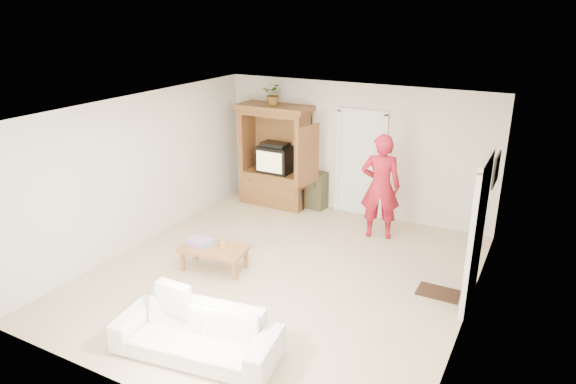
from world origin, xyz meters
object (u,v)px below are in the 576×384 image
(armoire, at_px, (276,162))
(man, at_px, (380,187))
(sofa, at_px, (197,333))
(coffee_table, at_px, (214,250))

(armoire, relative_size, man, 1.10)
(sofa, bearing_deg, man, 70.80)
(sofa, xyz_separation_m, coffee_table, (-1.07, 1.84, 0.04))
(man, xyz_separation_m, sofa, (-0.81, -4.26, -0.67))
(armoire, xyz_separation_m, man, (2.44, -0.58, 0.05))
(man, relative_size, sofa, 0.96)
(man, bearing_deg, sofa, 62.96)
(armoire, height_order, sofa, armoire)
(armoire, bearing_deg, sofa, -71.40)
(man, distance_m, coffee_table, 3.13)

